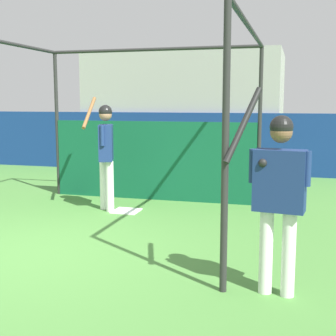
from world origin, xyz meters
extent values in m
plane|color=#477F38|center=(0.00, 0.00, 0.00)|extent=(60.00, 60.00, 0.00)
cube|color=navy|center=(0.00, 6.99, 0.78)|extent=(24.00, 0.12, 1.56)
cube|color=#9E9E99|center=(0.00, 8.65, 1.60)|extent=(5.40, 3.20, 3.21)
cube|color=#1E6B3D|center=(-1.93, 7.45, 1.61)|extent=(0.45, 0.40, 0.10)
cube|color=#1E6B3D|center=(-1.93, 7.63, 1.84)|extent=(0.45, 0.06, 0.40)
cube|color=#1E6B3D|center=(-1.38, 7.45, 1.61)|extent=(0.45, 0.40, 0.10)
cube|color=#1E6B3D|center=(-1.38, 7.63, 1.84)|extent=(0.45, 0.06, 0.40)
cube|color=#1E6B3D|center=(-0.83, 7.45, 1.61)|extent=(0.45, 0.40, 0.10)
cube|color=#1E6B3D|center=(-0.83, 7.63, 1.84)|extent=(0.45, 0.06, 0.40)
cube|color=#1E6B3D|center=(-0.28, 7.45, 1.61)|extent=(0.45, 0.40, 0.10)
cube|color=#1E6B3D|center=(-0.28, 7.63, 1.84)|extent=(0.45, 0.06, 0.40)
cube|color=#1E6B3D|center=(0.27, 7.45, 1.61)|extent=(0.45, 0.40, 0.10)
cube|color=#1E6B3D|center=(0.27, 7.63, 1.84)|extent=(0.45, 0.06, 0.40)
cube|color=#1E6B3D|center=(0.82, 7.45, 1.61)|extent=(0.45, 0.40, 0.10)
cube|color=#1E6B3D|center=(0.82, 7.63, 1.84)|extent=(0.45, 0.06, 0.40)
cube|color=#1E6B3D|center=(1.38, 7.45, 1.61)|extent=(0.45, 0.40, 0.10)
cube|color=#1E6B3D|center=(1.38, 7.63, 1.84)|extent=(0.45, 0.06, 0.40)
cube|color=#1E6B3D|center=(1.93, 7.45, 1.61)|extent=(0.45, 0.40, 0.10)
cube|color=#1E6B3D|center=(1.93, 7.63, 1.84)|extent=(0.45, 0.06, 0.40)
cube|color=#1E6B3D|center=(-1.93, 8.25, 2.01)|extent=(0.45, 0.40, 0.10)
cube|color=#1E6B3D|center=(-1.93, 8.43, 2.24)|extent=(0.45, 0.06, 0.40)
cube|color=#1E6B3D|center=(-1.38, 8.25, 2.01)|extent=(0.45, 0.40, 0.10)
cube|color=#1E6B3D|center=(-1.38, 8.43, 2.24)|extent=(0.45, 0.06, 0.40)
cube|color=#1E6B3D|center=(-0.83, 8.25, 2.01)|extent=(0.45, 0.40, 0.10)
cube|color=#1E6B3D|center=(-0.83, 8.43, 2.24)|extent=(0.45, 0.06, 0.40)
cube|color=#1E6B3D|center=(-0.28, 8.25, 2.01)|extent=(0.45, 0.40, 0.10)
cube|color=#1E6B3D|center=(-0.28, 8.43, 2.24)|extent=(0.45, 0.06, 0.40)
cube|color=#1E6B3D|center=(0.27, 8.25, 2.01)|extent=(0.45, 0.40, 0.10)
cube|color=#1E6B3D|center=(0.27, 8.43, 2.24)|extent=(0.45, 0.06, 0.40)
cube|color=#1E6B3D|center=(0.82, 8.25, 2.01)|extent=(0.45, 0.40, 0.10)
cube|color=#1E6B3D|center=(0.82, 8.43, 2.24)|extent=(0.45, 0.06, 0.40)
cube|color=#1E6B3D|center=(1.38, 8.25, 2.01)|extent=(0.45, 0.40, 0.10)
cube|color=#1E6B3D|center=(1.38, 8.43, 2.24)|extent=(0.45, 0.06, 0.40)
cube|color=#1E6B3D|center=(1.93, 8.25, 2.01)|extent=(0.45, 0.40, 0.10)
cube|color=#1E6B3D|center=(1.93, 8.43, 2.24)|extent=(0.45, 0.06, 0.40)
cube|color=#1E6B3D|center=(-1.93, 9.05, 2.41)|extent=(0.45, 0.40, 0.10)
cube|color=#1E6B3D|center=(-1.93, 9.23, 2.64)|extent=(0.45, 0.06, 0.40)
cube|color=#1E6B3D|center=(-1.38, 9.05, 2.41)|extent=(0.45, 0.40, 0.10)
cube|color=#1E6B3D|center=(-1.38, 9.23, 2.64)|extent=(0.45, 0.06, 0.40)
cube|color=#1E6B3D|center=(-0.83, 9.05, 2.41)|extent=(0.45, 0.40, 0.10)
cube|color=#1E6B3D|center=(-0.83, 9.23, 2.64)|extent=(0.45, 0.06, 0.40)
cube|color=#1E6B3D|center=(-0.28, 9.05, 2.41)|extent=(0.45, 0.40, 0.10)
cube|color=#1E6B3D|center=(-0.28, 9.23, 2.64)|extent=(0.45, 0.06, 0.40)
cube|color=#1E6B3D|center=(0.27, 9.05, 2.41)|extent=(0.45, 0.40, 0.10)
cube|color=#1E6B3D|center=(0.27, 9.23, 2.64)|extent=(0.45, 0.06, 0.40)
cube|color=#1E6B3D|center=(0.82, 9.05, 2.41)|extent=(0.45, 0.40, 0.10)
cube|color=#1E6B3D|center=(0.82, 9.23, 2.64)|extent=(0.45, 0.06, 0.40)
cube|color=#1E6B3D|center=(1.38, 9.05, 2.41)|extent=(0.45, 0.40, 0.10)
cube|color=#1E6B3D|center=(1.38, 9.23, 2.64)|extent=(0.45, 0.06, 0.40)
cube|color=#1E6B3D|center=(1.93, 9.05, 2.41)|extent=(0.45, 0.40, 0.10)
cube|color=#1E6B3D|center=(1.93, 9.23, 2.64)|extent=(0.45, 0.06, 0.40)
cube|color=#1E6B3D|center=(-1.93, 9.85, 2.81)|extent=(0.45, 0.40, 0.10)
cube|color=#1E6B3D|center=(-1.93, 10.03, 3.04)|extent=(0.45, 0.06, 0.40)
cube|color=#1E6B3D|center=(-1.38, 9.85, 2.81)|extent=(0.45, 0.40, 0.10)
cube|color=#1E6B3D|center=(-1.38, 10.03, 3.04)|extent=(0.45, 0.06, 0.40)
cube|color=#1E6B3D|center=(-0.83, 9.85, 2.81)|extent=(0.45, 0.40, 0.10)
cube|color=#1E6B3D|center=(-0.83, 10.03, 3.04)|extent=(0.45, 0.06, 0.40)
cube|color=#1E6B3D|center=(-0.28, 9.85, 2.81)|extent=(0.45, 0.40, 0.10)
cube|color=#1E6B3D|center=(-0.28, 10.03, 3.04)|extent=(0.45, 0.06, 0.40)
cube|color=#1E6B3D|center=(0.27, 9.85, 2.81)|extent=(0.45, 0.40, 0.10)
cube|color=#1E6B3D|center=(0.27, 10.03, 3.04)|extent=(0.45, 0.06, 0.40)
cube|color=#1E6B3D|center=(0.82, 9.85, 2.81)|extent=(0.45, 0.40, 0.10)
cube|color=#1E6B3D|center=(0.82, 10.03, 3.04)|extent=(0.45, 0.06, 0.40)
cube|color=#1E6B3D|center=(1.38, 9.85, 2.81)|extent=(0.45, 0.40, 0.10)
cube|color=#1E6B3D|center=(1.38, 10.03, 3.04)|extent=(0.45, 0.06, 0.40)
cube|color=#1E6B3D|center=(1.93, 9.85, 2.81)|extent=(0.45, 0.40, 0.10)
cube|color=#1E6B3D|center=(1.93, 10.03, 3.04)|extent=(0.45, 0.06, 0.40)
cylinder|color=#282828|center=(2.52, -0.55, 1.39)|extent=(0.07, 0.07, 2.79)
cylinder|color=#282828|center=(-1.43, 3.42, 1.39)|extent=(0.07, 0.07, 2.79)
cylinder|color=#282828|center=(2.52, 3.42, 1.39)|extent=(0.07, 0.07, 2.79)
cylinder|color=#282828|center=(2.52, 1.43, 2.79)|extent=(0.06, 3.98, 0.06)
cylinder|color=#282828|center=(0.55, 3.42, 2.79)|extent=(3.95, 0.06, 0.06)
cube|color=#0F5133|center=(0.55, 3.40, 0.74)|extent=(3.88, 0.03, 1.48)
cube|color=white|center=(0.42, 2.35, 0.01)|extent=(0.44, 0.44, 0.02)
cylinder|color=white|center=(0.15, 2.28, 0.43)|extent=(0.16, 0.16, 0.86)
cylinder|color=white|center=(-0.02, 2.43, 0.43)|extent=(0.16, 0.16, 0.86)
cube|color=navy|center=(0.07, 2.35, 1.16)|extent=(0.35, 0.48, 0.61)
sphere|color=#A37556|center=(0.07, 2.35, 1.63)|extent=(0.21, 0.21, 0.21)
sphere|color=black|center=(0.07, 2.35, 1.68)|extent=(0.22, 0.22, 0.22)
cylinder|color=navy|center=(0.10, 2.12, 1.30)|extent=(0.09, 0.09, 0.33)
cylinder|color=navy|center=(-0.04, 2.56, 1.30)|extent=(0.09, 0.09, 0.33)
cylinder|color=brown|center=(-0.30, 2.50, 1.66)|extent=(0.17, 0.74, 0.54)
sphere|color=brown|center=(0.05, 2.55, 1.41)|extent=(0.08, 0.08, 0.08)
cylinder|color=white|center=(3.13, -0.50, 0.41)|extent=(0.15, 0.15, 0.82)
cylinder|color=white|center=(2.92, -0.47, 0.41)|extent=(0.15, 0.15, 0.82)
cube|color=navy|center=(3.03, -0.49, 1.11)|extent=(0.50, 0.28, 0.58)
sphere|color=brown|center=(3.03, -0.49, 1.57)|extent=(0.21, 0.21, 0.21)
sphere|color=black|center=(3.03, -0.49, 1.61)|extent=(0.22, 0.22, 0.22)
cylinder|color=navy|center=(3.27, -0.56, 1.25)|extent=(0.08, 0.08, 0.32)
cylinder|color=navy|center=(2.77, -0.49, 1.25)|extent=(0.08, 0.08, 0.32)
cylinder|color=black|center=(2.67, -0.44, 1.63)|extent=(0.33, 0.48, 0.72)
sphere|color=black|center=(2.87, -0.57, 1.29)|extent=(0.08, 0.08, 0.08)
camera|label=1|loc=(3.18, -4.91, 1.85)|focal=50.00mm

